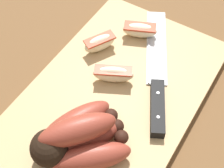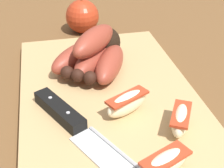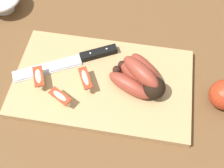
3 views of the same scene
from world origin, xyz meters
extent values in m
plane|color=brown|center=(0.00, 0.00, 0.00)|extent=(6.00, 6.00, 0.00)
cube|color=tan|center=(-0.02, 0.00, 0.01)|extent=(0.45, 0.26, 0.02)
sphere|color=black|center=(0.11, -0.02, 0.05)|extent=(0.06, 0.06, 0.06)
ellipsoid|color=brown|center=(0.09, 0.04, 0.04)|extent=(0.11, 0.11, 0.04)
sphere|color=black|center=(0.04, 0.06, 0.04)|extent=(0.02, 0.02, 0.02)
ellipsoid|color=brown|center=(0.07, 0.01, 0.04)|extent=(0.12, 0.10, 0.04)
sphere|color=black|center=(0.03, 0.04, 0.04)|extent=(0.02, 0.02, 0.02)
ellipsoid|color=brown|center=(0.05, -0.01, 0.04)|extent=(0.12, 0.08, 0.04)
sphere|color=black|center=(0.02, 0.03, 0.04)|extent=(0.02, 0.02, 0.02)
ellipsoid|color=brown|center=(0.08, 0.01, 0.07)|extent=(0.11, 0.10, 0.04)
cube|color=#99999E|center=(-0.16, 0.00, 0.02)|extent=(0.16, 0.09, 0.00)
cube|color=black|center=(-0.04, 0.08, 0.03)|extent=(0.10, 0.07, 0.02)
cylinder|color=#B2B2B7|center=(-0.02, 0.09, 0.04)|extent=(0.00, 0.01, 0.00)
cylinder|color=#B2B2B7|center=(-0.06, 0.07, 0.04)|extent=(0.01, 0.01, 0.00)
ellipsoid|color=beige|center=(-0.10, -0.07, 0.04)|extent=(0.06, 0.05, 0.03)
cube|color=#B2381E|center=(-0.10, -0.07, 0.05)|extent=(0.06, 0.05, 0.00)
ellipsoid|color=beige|center=(-0.17, -0.03, 0.03)|extent=(0.05, 0.07, 0.03)
cube|color=#B2381E|center=(-0.17, -0.03, 0.04)|extent=(0.05, 0.06, 0.00)
ellipsoid|color=beige|center=(-0.06, -0.02, 0.04)|extent=(0.05, 0.07, 0.03)
cube|color=#B2381E|center=(-0.06, -0.02, 0.05)|extent=(0.05, 0.07, 0.00)
sphere|color=#AD3319|center=(0.28, 0.00, 0.04)|extent=(0.07, 0.07, 0.07)
camera|label=1|loc=(0.24, 0.17, 0.49)|focal=54.49mm
camera|label=2|loc=(-0.41, 0.08, 0.30)|focal=52.42mm
camera|label=3|loc=(0.07, -0.34, 0.61)|focal=43.31mm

